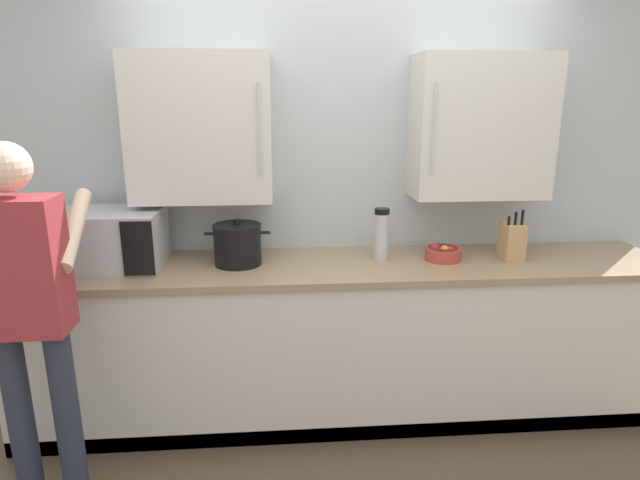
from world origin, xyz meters
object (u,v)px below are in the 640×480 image
knife_block (512,241)px  person_figure (27,304)px  thermos_flask (381,234)px  stock_pot (238,244)px  microwave_oven (103,239)px  fruit_bowl (443,253)px

knife_block → person_figure: 2.48m
thermos_flask → stock_pot: (-0.81, -0.03, -0.04)m
microwave_oven → knife_block: microwave_oven is taller
knife_block → person_figure: size_ratio=0.17×
knife_block → stock_pot: (-1.56, 0.03, 0.01)m
microwave_oven → fruit_bowl: size_ratio=3.92×
thermos_flask → stock_pot: size_ratio=0.82×
thermos_flask → knife_block: bearing=-4.3°
microwave_oven → knife_block: (2.28, -0.04, -0.05)m
fruit_bowl → thermos_flask: (-0.35, 0.04, 0.11)m
thermos_flask → fruit_bowl: bearing=-6.3°
stock_pot → knife_block: bearing=-1.0°
thermos_flask → microwave_oven: bearing=-179.2°
stock_pot → person_figure: bearing=-140.0°
stock_pot → person_figure: 1.08m
fruit_bowl → stock_pot: stock_pot is taller
microwave_oven → thermos_flask: bearing=0.8°
microwave_oven → person_figure: bearing=-98.4°
knife_block → thermos_flask: 0.75m
thermos_flask → person_figure: person_figure is taller
stock_pot → person_figure: person_figure is taller
microwave_oven → person_figure: size_ratio=0.48×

